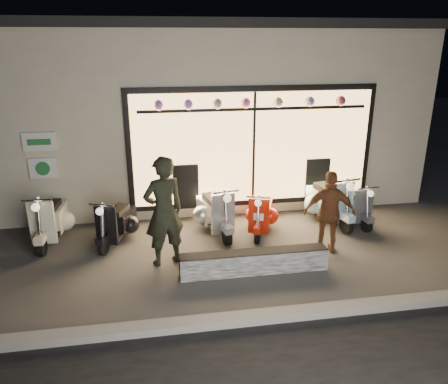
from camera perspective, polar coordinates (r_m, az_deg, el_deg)
The scene contains 12 objects.
ground at distance 8.17m, azimuth 1.25°, elevation -8.33°, with size 40.00×40.00×0.00m, color #383533.
kerb at distance 6.47m, azimuth 4.68°, elevation -15.98°, with size 40.00×0.25×0.12m, color slate.
shop_building at distance 12.28m, azimuth -3.08°, elevation 11.43°, with size 10.20×6.23×4.20m.
graffiti_barrier at distance 7.56m, azimuth 3.94°, elevation -9.09°, with size 2.54×0.28×0.40m, color black.
scooter_silver at distance 9.05m, azimuth -1.36°, elevation -2.53°, with size 0.66×1.47×1.04m.
scooter_red at distance 9.12m, azimuth 4.90°, elevation -2.79°, with size 0.70×1.27×0.91m.
scooter_black at distance 8.89m, azimuth -13.62°, elevation -3.80°, with size 0.74×1.30×0.94m.
scooter_cream at distance 9.33m, azimuth -21.61°, elevation -3.29°, with size 0.52×1.46×1.04m.
scooter_blue at distance 9.84m, azimuth 13.23°, elevation -1.10°, with size 0.66×1.54×1.09m.
scooter_grey at distance 9.96m, azimuth 16.17°, elevation -1.55°, with size 0.50×1.29×0.92m.
man at distance 7.59m, azimuth -7.87°, elevation -2.54°, with size 0.72×0.47×1.97m, color black.
woman at distance 8.24m, azimuth 13.63°, elevation -2.63°, with size 0.92×0.38×1.57m, color brown.
Camera 1 is at (-1.37, -7.10, 3.80)m, focal length 35.00 mm.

